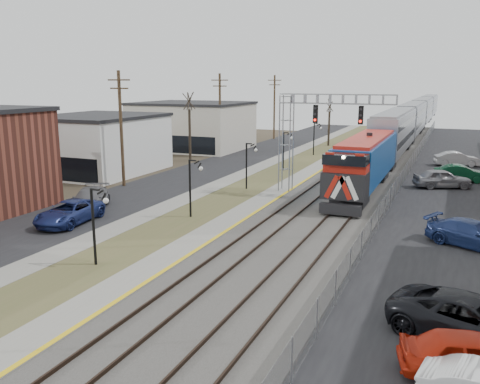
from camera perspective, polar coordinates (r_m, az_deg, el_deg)
The scene contains 24 objects.
ground at distance 19.10m, azimuth -21.72°, elevation -17.16°, with size 160.00×160.00×0.00m, color #473D2D.
street_west at distance 52.97m, azimuth -3.91°, elevation 2.45°, with size 7.00×120.00×0.04m, color black.
sidewalk at distance 51.11m, azimuth 0.60°, elevation 2.14°, with size 2.00×120.00×0.08m, color gray.
grass_median at distance 50.06m, azimuth 3.77°, elevation 1.88°, with size 4.00×120.00×0.06m, color #4D512B.
platform at distance 49.15m, azimuth 7.08°, elevation 1.73°, with size 2.00×120.00×0.24m, color gray.
ballast_bed at distance 48.05m, azimuth 12.81°, elevation 1.24°, with size 8.00×120.00×0.20m, color #595651.
platform_edge at distance 48.90m, azimuth 8.07°, elevation 1.79°, with size 0.24×120.00×0.01m, color gold.
track_near at distance 48.40m, azimuth 10.49°, elevation 1.63°, with size 1.58×120.00×0.15m.
track_far at distance 47.78m, azimuth 14.59°, elevation 1.30°, with size 1.58×120.00×0.15m.
train at distance 89.32m, azimuth 18.89°, elevation 7.76°, with size 3.00×108.65×5.33m.
signal_gantry at distance 41.12m, azimuth 7.53°, elevation 7.33°, with size 9.00×1.07×8.15m.
lampposts at distance 34.64m, azimuth -5.40°, elevation 0.44°, with size 0.14×62.14×4.00m.
utility_poles at distance 45.41m, azimuth -13.19°, elevation 6.84°, with size 0.28×80.28×10.00m.
fence at distance 47.38m, azimuth 17.85°, elevation 1.66°, with size 0.04×120.00×1.60m, color gray.
buildings_west at distance 49.14m, azimuth -19.78°, elevation 4.50°, with size 14.00×67.00×7.00m.
bare_trees at distance 56.57m, azimuth -3.20°, elevation 5.84°, with size 12.30×42.30×5.95m.
car_lot_a at distance 18.06m, azimuth 24.72°, elevation -16.49°, with size 1.79×4.46×1.52m, color red.
car_lot_c at distance 20.31m, azimuth 24.73°, elevation -13.03°, with size 2.69×5.84×1.62m, color black.
car_lot_d at distance 31.16m, azimuth 24.70°, elevation -4.41°, with size 2.09×5.13×1.49m, color navy.
car_lot_e at distance 47.30m, azimuth 21.77°, elevation 1.38°, with size 1.94×4.82×1.64m, color gray.
car_lot_f at distance 50.96m, azimuth 23.52°, elevation 1.90°, with size 1.61×4.62×1.52m, color #0B3B21.
car_street_a at distance 34.83m, azimuth -18.60°, elevation -2.24°, with size 2.43×5.27×1.47m, color navy.
car_street_b at distance 38.11m, azimuth -16.54°, elevation -0.84°, with size 2.11×5.19×1.51m, color slate.
car_lot_g at distance 60.13m, azimuth 23.19°, elevation 3.39°, with size 1.63×4.67×1.54m, color silver.
Camera 1 is at (12.23, -11.47, 9.15)m, focal length 38.00 mm.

